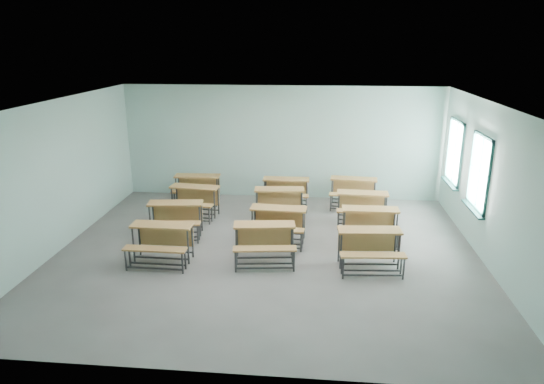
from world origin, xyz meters
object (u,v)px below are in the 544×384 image
Objects in this scene: desk_unit_r0c2 at (370,244)px; desk_unit_r2c0 at (194,197)px; desk_unit_r1c0 at (175,214)px; desk_unit_r1c1 at (278,220)px; desk_unit_r0c0 at (161,238)px; desk_unit_r2c2 at (362,204)px; desk_unit_r3c0 at (197,185)px; desk_unit_r0c1 at (264,238)px; desk_unit_r2c1 at (279,200)px; desk_unit_r3c2 at (353,188)px; desk_unit_r1c2 at (370,221)px; desk_unit_r3c1 at (286,189)px.

desk_unit_r0c2 is 0.99× the size of desk_unit_r2c0.
desk_unit_r1c0 is 2.41m from desk_unit_r1c1.
desk_unit_r0c0 is 1.41m from desk_unit_r1c0.
desk_unit_r0c0 is 0.94× the size of desk_unit_r1c0.
desk_unit_r3c0 is at bearing 167.33° from desk_unit_r2c2.
desk_unit_r0c2 is (2.12, -0.10, 0.00)m from desk_unit_r0c1.
desk_unit_r2c2 is (4.27, 2.61, 0.00)m from desk_unit_r0c0.
desk_unit_r1c0 is 2.66m from desk_unit_r2c1.
desk_unit_r0c1 is 1.04× the size of desk_unit_r1c1.
desk_unit_r0c1 is 4.20m from desk_unit_r3c2.
desk_unit_r1c2 is 2.51m from desk_unit_r3c2.
desk_unit_r1c1 is at bearing -120.06° from desk_unit_r3c2.
desk_unit_r0c2 is 1.29m from desk_unit_r1c2.
desk_unit_r2c1 is at bearing 179.08° from desk_unit_r2c2.
desk_unit_r0c1 and desk_unit_r3c2 have the same top height.
desk_unit_r2c1 is at bearing 148.47° from desk_unit_r1c2.
desk_unit_r3c2 is at bearing 24.12° from desk_unit_r1c0.
desk_unit_r1c2 is 5.13m from desk_unit_r3c0.
desk_unit_r3c1 is (2.49, -0.09, 0.00)m from desk_unit_r3c0.
desk_unit_r0c1 is 3.22m from desk_unit_r2c2.
desk_unit_r3c1 is at bearing 37.16° from desk_unit_r1c0.
desk_unit_r0c1 and desk_unit_r3c0 have the same top height.
desk_unit_r0c2 is 4.97m from desk_unit_r2c0.
desk_unit_r0c0 is at bearing -83.73° from desk_unit_r2c0.
desk_unit_r1c2 is 0.97× the size of desk_unit_r3c0.
desk_unit_r3c1 is at bearing 92.70° from desk_unit_r1c1.
desk_unit_r2c0 is at bearing -159.26° from desk_unit_r3c2.
desk_unit_r0c2 and desk_unit_r2c1 have the same top height.
desk_unit_r2c1 is (-2.15, 1.32, 0.00)m from desk_unit_r1c2.
desk_unit_r1c2 is (0.13, 1.28, 0.00)m from desk_unit_r0c2.
desk_unit_r1c2 is at bearing -48.49° from desk_unit_r3c1.
desk_unit_r1c2 is 4.56m from desk_unit_r2c0.
desk_unit_r0c2 and desk_unit_r1c1 have the same top height.
desk_unit_r1c0 and desk_unit_r2c0 have the same top height.
desk_unit_r0c1 is 3.48m from desk_unit_r3c1.
desk_unit_r1c0 is at bearing 144.99° from desk_unit_r0c1.
desk_unit_r2c0 is (-2.12, 2.51, 0.00)m from desk_unit_r0c1.
desk_unit_r2c0 is 1.07m from desk_unit_r3c0.
desk_unit_r2c0 is 1.06× the size of desk_unit_r3c1.
desk_unit_r3c0 is (-4.54, 2.38, 0.00)m from desk_unit_r1c2.
desk_unit_r1c1 is 2.43m from desk_unit_r3c1.
desk_unit_r0c2 is 0.98× the size of desk_unit_r1c0.
desk_unit_r1c2 is at bearing -10.99° from desk_unit_r2c0.
desk_unit_r3c2 is (1.93, 1.18, 0.00)m from desk_unit_r2c1.
desk_unit_r0c0 is 2.61m from desk_unit_r1c1.
desk_unit_r0c0 and desk_unit_r1c2 have the same top height.
desk_unit_r0c1 is at bearing -113.90° from desk_unit_r3c2.
desk_unit_r2c2 is 2.25m from desk_unit_r3c1.
desk_unit_r1c2 and desk_unit_r3c1 have the same top height.
desk_unit_r0c1 is at bearing -34.36° from desk_unit_r1c0.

